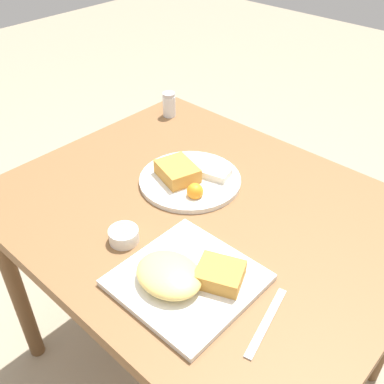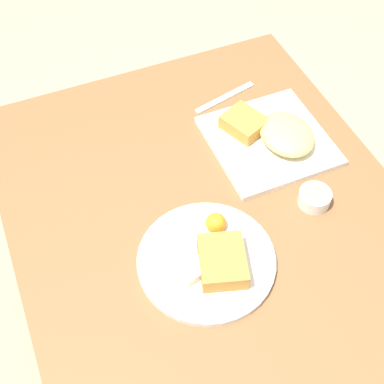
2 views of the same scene
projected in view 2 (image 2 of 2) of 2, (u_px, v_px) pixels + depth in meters
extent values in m
plane|color=gray|center=(206.00, 342.00, 1.70)|extent=(8.00, 8.00, 0.00)
cube|color=brown|center=(212.00, 221.00, 1.16)|extent=(1.04, 0.84, 0.04)
cylinder|color=brown|center=(251.00, 141.00, 1.78)|extent=(0.05, 0.05, 0.67)
cylinder|color=brown|center=(38.00, 209.00, 1.61)|extent=(0.05, 0.05, 0.67)
cube|color=white|center=(268.00, 141.00, 1.27)|extent=(0.27, 0.27, 0.01)
ellipsoid|color=#EFCC6B|center=(287.00, 134.00, 1.25)|extent=(0.15, 0.12, 0.04)
cube|color=#C68938|center=(244.00, 123.00, 1.27)|extent=(0.12, 0.11, 0.04)
cylinder|color=white|center=(206.00, 260.00, 1.07)|extent=(0.28, 0.28, 0.01)
cube|color=#C68938|center=(222.00, 261.00, 1.04)|extent=(0.13, 0.12, 0.04)
cube|color=beige|center=(180.00, 256.00, 1.06)|extent=(0.14, 0.09, 0.02)
sphere|color=orange|center=(216.00, 223.00, 1.10)|extent=(0.04, 0.04, 0.04)
cylinder|color=white|center=(314.00, 198.00, 1.16)|extent=(0.07, 0.07, 0.03)
cylinder|color=#D1B775|center=(316.00, 194.00, 1.15)|extent=(0.06, 0.06, 0.00)
cube|color=silver|center=(225.00, 97.00, 1.37)|extent=(0.06, 0.18, 0.00)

